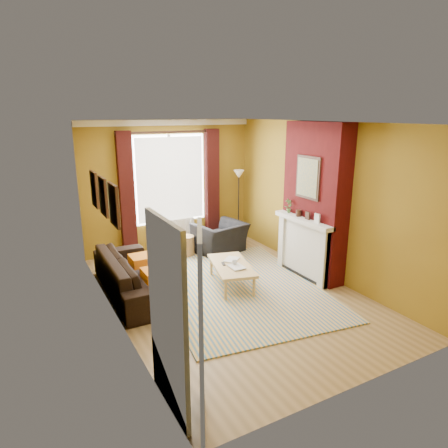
{
  "coord_description": "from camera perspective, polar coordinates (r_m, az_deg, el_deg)",
  "views": [
    {
      "loc": [
        -3.05,
        -5.38,
        2.96
      ],
      "look_at": [
        0.0,
        0.25,
        1.15
      ],
      "focal_mm": 32.0,
      "sensor_mm": 36.0,
      "label": 1
    }
  ],
  "objects": [
    {
      "name": "ground",
      "position": [
        6.86,
        1.01,
        -9.79
      ],
      "size": [
        5.5,
        5.5,
        0.0
      ],
      "primitive_type": "plane",
      "color": "olive",
      "rests_on": "ground"
    },
    {
      "name": "room_walls",
      "position": [
        6.94,
        4.53,
        2.61
      ],
      "size": [
        3.82,
        5.54,
        2.83
      ],
      "color": "olive",
      "rests_on": "ground"
    },
    {
      "name": "wicker_stool",
      "position": [
        8.51,
        -5.43,
        -3.11
      ],
      "size": [
        0.46,
        0.46,
        0.43
      ],
      "rotation": [
        0.0,
        0.0,
        -0.43
      ],
      "color": "#9A7142",
      "rests_on": "ground"
    },
    {
      "name": "armchair",
      "position": [
        8.63,
        -0.58,
        -2.0
      ],
      "size": [
        1.17,
        1.07,
        0.65
      ],
      "primitive_type": "imported",
      "rotation": [
        0.0,
        0.0,
        3.35
      ],
      "color": "black",
      "rests_on": "ground"
    },
    {
      "name": "book_b",
      "position": [
        7.18,
        0.25,
        -5.0
      ],
      "size": [
        0.37,
        0.37,
        0.02
      ],
      "primitive_type": "imported",
      "rotation": [
        0.0,
        0.0,
        -0.85
      ],
      "color": "#999999",
      "rests_on": "coffee_table"
    },
    {
      "name": "mug",
      "position": [
        6.9,
        1.52,
        -5.58
      ],
      "size": [
        0.13,
        0.13,
        0.09
      ],
      "primitive_type": "imported",
      "rotation": [
        0.0,
        0.0,
        -0.43
      ],
      "color": "#999999",
      "rests_on": "coffee_table"
    },
    {
      "name": "striped_rug",
      "position": [
        7.05,
        2.03,
        -8.98
      ],
      "size": [
        3.09,
        3.95,
        0.02
      ],
      "rotation": [
        0.0,
        0.0,
        -0.13
      ],
      "color": "teal",
      "rests_on": "ground"
    },
    {
      "name": "tv_remote",
      "position": [
        6.96,
        -0.08,
        -5.71
      ],
      "size": [
        0.08,
        0.15,
        0.02
      ],
      "rotation": [
        0.0,
        0.0,
        -0.28
      ],
      "color": "#252527",
      "rests_on": "coffee_table"
    },
    {
      "name": "sofa",
      "position": [
        6.9,
        -12.69,
        -6.97
      ],
      "size": [
        0.92,
        2.31,
        0.67
      ],
      "primitive_type": "imported",
      "rotation": [
        0.0,
        0.0,
        1.56
      ],
      "color": "black",
      "rests_on": "ground"
    },
    {
      "name": "floor_lamp",
      "position": [
        9.19,
        2.12,
        5.52
      ],
      "size": [
        0.26,
        0.26,
        1.68
      ],
      "rotation": [
        0.0,
        0.0,
        0.05
      ],
      "color": "black",
      "rests_on": "ground"
    },
    {
      "name": "coffee_table",
      "position": [
        6.98,
        1.06,
        -6.1
      ],
      "size": [
        0.89,
        1.32,
        0.4
      ],
      "rotation": [
        0.0,
        0.0,
        -0.25
      ],
      "color": "tan",
      "rests_on": "ground"
    },
    {
      "name": "book_a",
      "position": [
        6.76,
        0.96,
        -6.32
      ],
      "size": [
        0.24,
        0.31,
        0.03
      ],
      "primitive_type": "imported",
      "rotation": [
        0.0,
        0.0,
        -0.03
      ],
      "color": "#999999",
      "rests_on": "coffee_table"
    }
  ]
}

